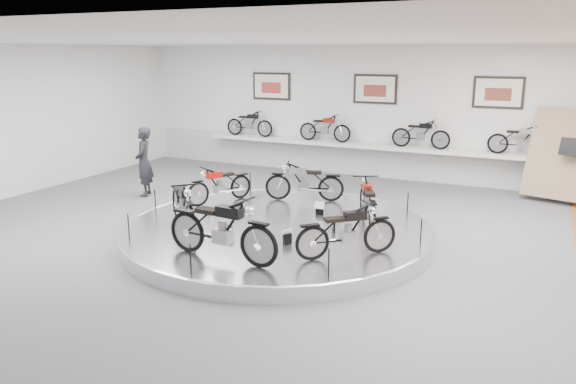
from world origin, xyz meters
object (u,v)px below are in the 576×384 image
at_px(bike_f, 347,231).
at_px(visitor, 144,162).
at_px(bike_b, 304,181).
at_px(bike_c, 220,184).
at_px(bike_d, 183,204).
at_px(shelf, 370,146).
at_px(bike_a, 368,201).
at_px(bike_e, 221,228).
at_px(display_platform, 277,232).

height_order(bike_f, visitor, visitor).
relative_size(bike_b, bike_c, 1.07).
distance_m(bike_c, bike_f, 4.50).
distance_m(bike_b, bike_d, 3.33).
bearing_deg(bike_c, shelf, -175.64).
relative_size(bike_a, visitor, 0.86).
bearing_deg(bike_c, visitor, -78.72).
distance_m(bike_d, bike_f, 3.54).
distance_m(bike_e, visitor, 6.24).
xyz_separation_m(display_platform, bike_c, (-2.04, 1.05, 0.59)).
height_order(bike_a, bike_e, bike_e).
relative_size(display_platform, bike_f, 4.00).
bearing_deg(bike_f, display_platform, 106.41).
bearing_deg(bike_f, visitor, 113.77).
relative_size(bike_d, bike_f, 1.08).
bearing_deg(display_platform, bike_c, 152.65).
relative_size(display_platform, bike_a, 4.00).
xyz_separation_m(bike_c, visitor, (-2.81, 0.70, 0.19)).
bearing_deg(bike_e, bike_d, 149.24).
distance_m(display_platform, shelf, 6.46).
bearing_deg(bike_f, bike_b, 81.45).
bearing_deg(bike_f, bike_d, 134.59).
height_order(bike_d, bike_e, bike_e).
distance_m(display_platform, bike_b, 2.17).
height_order(bike_d, bike_f, bike_d).
xyz_separation_m(bike_d, bike_f, (3.53, -0.13, -0.04)).
bearing_deg(bike_b, shelf, -112.16).
bearing_deg(shelf, display_platform, -90.00).
bearing_deg(bike_e, bike_c, 127.49).
xyz_separation_m(display_platform, bike_b, (-0.29, 2.06, 0.62)).
distance_m(bike_a, bike_f, 2.06).
distance_m(bike_a, visitor, 6.54).
height_order(display_platform, bike_c, bike_c).
bearing_deg(bike_d, display_platform, 74.06).
bearing_deg(bike_a, bike_b, 33.59).
bearing_deg(visitor, bike_c, 48.56).
height_order(display_platform, visitor, visitor).
bearing_deg(bike_f, bike_a, 54.29).
relative_size(bike_f, visitor, 0.86).
distance_m(bike_a, bike_e, 3.49).
bearing_deg(shelf, bike_c, -110.84).
distance_m(shelf, bike_a, 5.72).
relative_size(shelf, bike_f, 6.87).
distance_m(display_platform, bike_a, 1.98).
height_order(shelf, bike_b, bike_b).
distance_m(display_platform, bike_c, 2.37).
bearing_deg(bike_c, display_platform, 87.85).
bearing_deg(bike_b, visitor, -14.39).
relative_size(display_platform, visitor, 3.44).
xyz_separation_m(shelf, bike_a, (1.64, -5.47, -0.23)).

